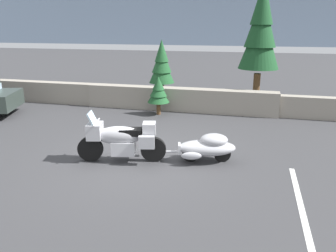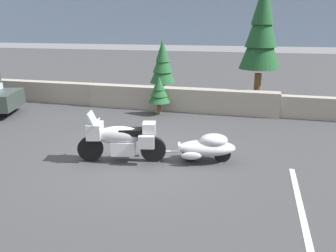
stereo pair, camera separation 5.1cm
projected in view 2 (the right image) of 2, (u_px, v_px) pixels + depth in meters
The scene contains 9 objects.
ground_plane at pixel (135, 158), 8.92m from camera, with size 80.00×80.00×0.00m, color #38383A.
stone_guard_wall at pixel (166, 99), 13.97m from camera, with size 24.00×0.62×0.96m.
distant_ridgeline at pixel (250, 10), 94.89m from camera, with size 240.00×80.00×16.00m, color #7F93AD.
touring_motorcycle at pixel (121, 138), 8.53m from camera, with size 2.28×1.07×1.33m.
car_shaped_trailer at pixel (207, 147), 8.55m from camera, with size 2.22×1.05×0.76m.
pine_tree_tall at pixel (262, 29), 13.23m from camera, with size 1.65×1.65×5.27m.
pine_tree_secondary at pixel (163, 64), 14.88m from camera, with size 1.15×1.15×2.86m.
pine_sapling_near at pixel (159, 91), 13.04m from camera, with size 0.88×0.88×1.53m.
parking_stripe_marker at pixel (300, 205), 6.53m from camera, with size 0.12×3.60×0.01m, color silver.
Camera 2 is at (3.00, -7.78, 3.40)m, focal length 35.24 mm.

